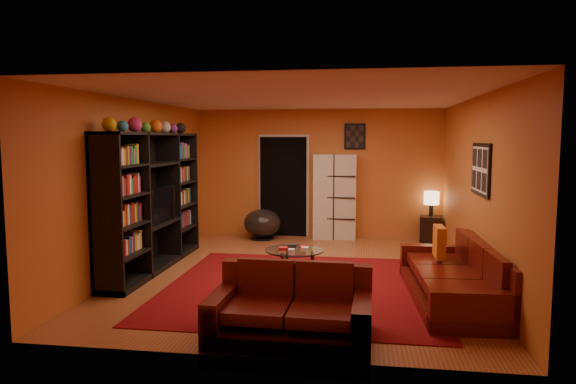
# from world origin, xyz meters

# --- Properties ---
(floor) EXTENTS (6.00, 6.00, 0.00)m
(floor) POSITION_xyz_m (0.00, 0.00, 0.00)
(floor) COLOR brown
(floor) RESTS_ON ground
(ceiling) EXTENTS (6.00, 6.00, 0.00)m
(ceiling) POSITION_xyz_m (0.00, 0.00, 2.60)
(ceiling) COLOR white
(ceiling) RESTS_ON wall_back
(wall_back) EXTENTS (6.00, 0.00, 6.00)m
(wall_back) POSITION_xyz_m (0.00, 3.00, 1.30)
(wall_back) COLOR #B96228
(wall_back) RESTS_ON floor
(wall_front) EXTENTS (6.00, 0.00, 6.00)m
(wall_front) POSITION_xyz_m (0.00, -3.00, 1.30)
(wall_front) COLOR #B96228
(wall_front) RESTS_ON floor
(wall_left) EXTENTS (0.00, 6.00, 6.00)m
(wall_left) POSITION_xyz_m (-2.50, 0.00, 1.30)
(wall_left) COLOR #B96228
(wall_left) RESTS_ON floor
(wall_right) EXTENTS (0.00, 6.00, 6.00)m
(wall_right) POSITION_xyz_m (2.50, 0.00, 1.30)
(wall_right) COLOR #B96228
(wall_right) RESTS_ON floor
(rug) EXTENTS (3.60, 3.60, 0.01)m
(rug) POSITION_xyz_m (0.10, -0.70, 0.01)
(rug) COLOR #590A0F
(rug) RESTS_ON floor
(doorway) EXTENTS (0.95, 0.10, 2.04)m
(doorway) POSITION_xyz_m (-0.70, 2.96, 1.02)
(doorway) COLOR black
(doorway) RESTS_ON floor
(wall_art_right) EXTENTS (0.03, 1.00, 0.70)m
(wall_art_right) POSITION_xyz_m (2.48, -0.30, 1.60)
(wall_art_right) COLOR black
(wall_art_right) RESTS_ON wall_right
(wall_art_back) EXTENTS (0.42, 0.03, 0.52)m
(wall_art_back) POSITION_xyz_m (0.75, 2.98, 2.05)
(wall_art_back) COLOR black
(wall_art_back) RESTS_ON wall_back
(entertainment_unit) EXTENTS (0.45, 3.00, 2.10)m
(entertainment_unit) POSITION_xyz_m (-2.27, 0.00, 1.05)
(entertainment_unit) COLOR black
(entertainment_unit) RESTS_ON floor
(tv) EXTENTS (0.96, 0.13, 0.56)m
(tv) POSITION_xyz_m (-2.23, -0.01, 1.00)
(tv) COLOR black
(tv) RESTS_ON entertainment_unit
(sofa) EXTENTS (1.13, 2.50, 0.85)m
(sofa) POSITION_xyz_m (2.14, -0.99, 0.28)
(sofa) COLOR #440C09
(sofa) RESTS_ON rug
(loveseat) EXTENTS (1.63, 1.00, 0.85)m
(loveseat) POSITION_xyz_m (0.22, -2.41, 0.28)
(loveseat) COLOR #440C09
(loveseat) RESTS_ON rug
(throw_pillow) EXTENTS (0.12, 0.42, 0.42)m
(throw_pillow) POSITION_xyz_m (1.95, -0.45, 0.63)
(throw_pillow) COLOR orange
(throw_pillow) RESTS_ON sofa
(coffee_table) EXTENTS (0.84, 0.84, 0.42)m
(coffee_table) POSITION_xyz_m (-0.04, -0.30, 0.38)
(coffee_table) COLOR silver
(coffee_table) RESTS_ON floor
(storage_cabinet) EXTENTS (0.87, 0.44, 1.70)m
(storage_cabinet) POSITION_xyz_m (0.36, 2.80, 0.85)
(storage_cabinet) COLOR beige
(storage_cabinet) RESTS_ON floor
(bowl_chair) EXTENTS (0.74, 0.74, 0.60)m
(bowl_chair) POSITION_xyz_m (-1.06, 2.50, 0.32)
(bowl_chair) COLOR black
(bowl_chair) RESTS_ON floor
(side_table) EXTENTS (0.45, 0.45, 0.50)m
(side_table) POSITION_xyz_m (2.25, 2.75, 0.25)
(side_table) COLOR black
(side_table) RESTS_ON floor
(table_lamp) EXTENTS (0.29, 0.29, 0.49)m
(table_lamp) POSITION_xyz_m (2.25, 2.75, 0.84)
(table_lamp) COLOR black
(table_lamp) RESTS_ON side_table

